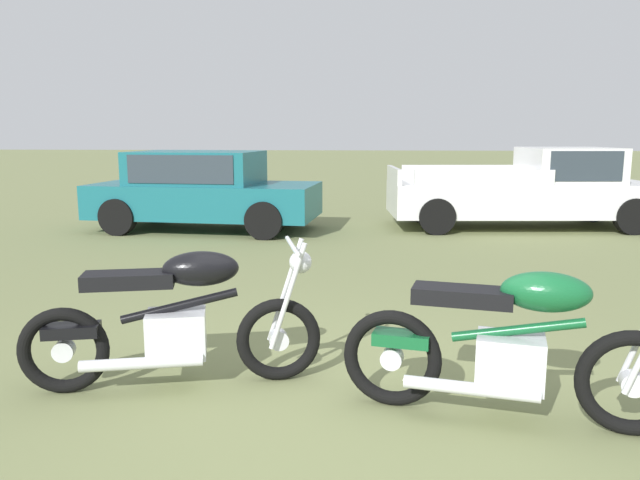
% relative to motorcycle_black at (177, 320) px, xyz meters
% --- Properties ---
extents(ground_plane, '(120.00, 120.00, 0.00)m').
position_rel_motorcycle_black_xyz_m(ground_plane, '(1.12, -0.22, -0.48)').
color(ground_plane, olive).
extents(motorcycle_black, '(2.02, 0.85, 1.02)m').
position_rel_motorcycle_black_xyz_m(motorcycle_black, '(0.00, 0.00, 0.00)').
color(motorcycle_black, black).
rests_on(motorcycle_black, ground).
extents(motorcycle_green, '(2.03, 0.74, 1.02)m').
position_rel_motorcycle_black_xyz_m(motorcycle_green, '(2.19, -0.34, -0.00)').
color(motorcycle_green, black).
rests_on(motorcycle_green, ground).
extents(car_teal, '(4.16, 2.14, 1.43)m').
position_rel_motorcycle_black_xyz_m(car_teal, '(-1.74, 6.97, 0.31)').
color(car_teal, '#19606B').
rests_on(car_teal, ground).
extents(pickup_truck_white, '(4.96, 2.16, 1.49)m').
position_rel_motorcycle_black_xyz_m(pickup_truck_white, '(4.37, 7.74, 0.27)').
color(pickup_truck_white, silver).
rests_on(pickup_truck_white, ground).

